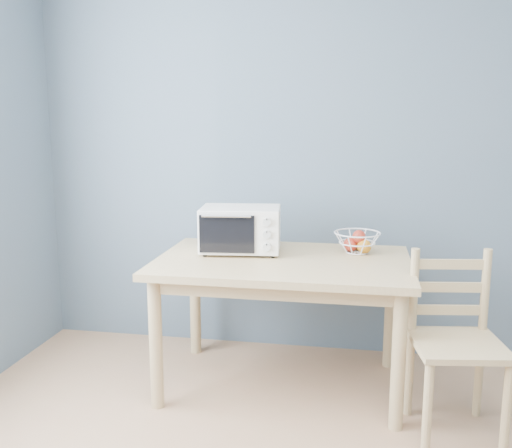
% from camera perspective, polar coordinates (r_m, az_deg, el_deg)
% --- Properties ---
extents(room, '(4.01, 4.51, 2.61)m').
position_cam_1_polar(room, '(1.42, 6.44, 1.55)').
color(room, tan).
rests_on(room, ground).
extents(dining_table, '(1.40, 0.90, 0.75)m').
position_cam_1_polar(dining_table, '(3.20, 2.68, -5.26)').
color(dining_table, '#D2B67E').
rests_on(dining_table, ground).
extents(toaster_oven, '(0.48, 0.38, 0.27)m').
position_cam_1_polar(toaster_oven, '(3.30, -1.87, -0.47)').
color(toaster_oven, white).
rests_on(toaster_oven, dining_table).
extents(fruit_basket, '(0.35, 0.35, 0.14)m').
position_cam_1_polar(fruit_basket, '(3.35, 10.11, -1.73)').
color(fruit_basket, white).
rests_on(fruit_basket, dining_table).
extents(dining_chair, '(0.47, 0.47, 0.89)m').
position_cam_1_polar(dining_chair, '(2.98, 19.27, -11.39)').
color(dining_chair, '#D2B67E').
rests_on(dining_chair, ground).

